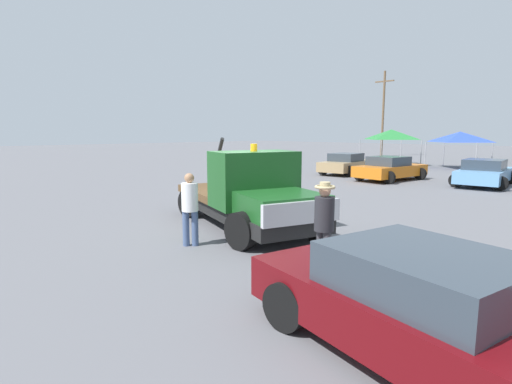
{
  "coord_description": "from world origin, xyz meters",
  "views": [
    {
      "loc": [
        8.29,
        -7.52,
        2.68
      ],
      "look_at": [
        0.5,
        0.0,
        1.05
      ],
      "focal_mm": 28.0,
      "sensor_mm": 36.0,
      "label": 1
    }
  ],
  "objects_px": {
    "person_at_hood": "(190,204)",
    "parked_car_orange": "(390,169)",
    "foreground_car": "(438,314)",
    "canopy_tent_green": "(391,134)",
    "parked_car_skyblue": "(484,173)",
    "tow_truck": "(249,196)",
    "parked_car_tan": "(347,164)",
    "traffic_cone": "(283,192)",
    "canopy_tent_blue": "(460,137)",
    "utility_pole": "(383,112)",
    "person_near_truck": "(324,220)"
  },
  "relations": [
    {
      "from": "parked_car_tan",
      "to": "canopy_tent_green",
      "type": "height_order",
      "value": "canopy_tent_green"
    },
    {
      "from": "canopy_tent_blue",
      "to": "traffic_cone",
      "type": "xyz_separation_m",
      "value": [
        -0.07,
        -19.2,
        -2.07
      ]
    },
    {
      "from": "tow_truck",
      "to": "parked_car_tan",
      "type": "xyz_separation_m",
      "value": [
        -6.46,
        14.63,
        -0.28
      ]
    },
    {
      "from": "tow_truck",
      "to": "canopy_tent_green",
      "type": "xyz_separation_m",
      "value": [
        -7.96,
        23.19,
        1.54
      ]
    },
    {
      "from": "person_near_truck",
      "to": "canopy_tent_blue",
      "type": "bearing_deg",
      "value": -147.86
    },
    {
      "from": "utility_pole",
      "to": "person_at_hood",
      "type": "bearing_deg",
      "value": -67.62
    },
    {
      "from": "person_near_truck",
      "to": "person_at_hood",
      "type": "xyz_separation_m",
      "value": [
        -3.28,
        -0.79,
        -0.03
      ]
    },
    {
      "from": "tow_truck",
      "to": "canopy_tent_green",
      "type": "height_order",
      "value": "canopy_tent_green"
    },
    {
      "from": "parked_car_tan",
      "to": "parked_car_skyblue",
      "type": "bearing_deg",
      "value": -96.46
    },
    {
      "from": "parked_car_tan",
      "to": "traffic_cone",
      "type": "height_order",
      "value": "parked_car_tan"
    },
    {
      "from": "foreground_car",
      "to": "person_near_truck",
      "type": "relative_size",
      "value": 2.99
    },
    {
      "from": "parked_car_tan",
      "to": "canopy_tent_green",
      "type": "xyz_separation_m",
      "value": [
        -1.5,
        8.56,
        1.83
      ]
    },
    {
      "from": "parked_car_orange",
      "to": "parked_car_skyblue",
      "type": "relative_size",
      "value": 0.95
    },
    {
      "from": "person_near_truck",
      "to": "parked_car_tan",
      "type": "bearing_deg",
      "value": -130.17
    },
    {
      "from": "traffic_cone",
      "to": "utility_pole",
      "type": "xyz_separation_m",
      "value": [
        -11.67,
        29.3,
        4.65
      ]
    },
    {
      "from": "person_near_truck",
      "to": "canopy_tent_blue",
      "type": "relative_size",
      "value": 0.5
    },
    {
      "from": "canopy_tent_green",
      "to": "person_at_hood",
      "type": "bearing_deg",
      "value": -72.09
    },
    {
      "from": "person_at_hood",
      "to": "parked_car_tan",
      "type": "bearing_deg",
      "value": 151.56
    },
    {
      "from": "canopy_tent_green",
      "to": "utility_pole",
      "type": "height_order",
      "value": "utility_pole"
    },
    {
      "from": "utility_pole",
      "to": "tow_truck",
      "type": "bearing_deg",
      "value": -66.69
    },
    {
      "from": "foreground_car",
      "to": "parked_car_skyblue",
      "type": "bearing_deg",
      "value": 115.98
    },
    {
      "from": "foreground_car",
      "to": "parked_car_tan",
      "type": "xyz_separation_m",
      "value": [
        -12.76,
        17.6,
        -0.0
      ]
    },
    {
      "from": "parked_car_skyblue",
      "to": "tow_truck",
      "type": "bearing_deg",
      "value": 167.23
    },
    {
      "from": "foreground_car",
      "to": "parked_car_orange",
      "type": "xyz_separation_m",
      "value": [
        -9.16,
        16.38,
        -0.0
      ]
    },
    {
      "from": "foreground_car",
      "to": "parked_car_tan",
      "type": "bearing_deg",
      "value": 136.9
    },
    {
      "from": "foreground_car",
      "to": "canopy_tent_green",
      "type": "height_order",
      "value": "canopy_tent_green"
    },
    {
      "from": "traffic_cone",
      "to": "parked_car_orange",
      "type": "bearing_deg",
      "value": 89.24
    },
    {
      "from": "parked_car_tan",
      "to": "utility_pole",
      "type": "xyz_separation_m",
      "value": [
        -8.18,
        19.33,
        4.25
      ]
    },
    {
      "from": "traffic_cone",
      "to": "utility_pole",
      "type": "relative_size",
      "value": 0.06
    },
    {
      "from": "person_near_truck",
      "to": "parked_car_skyblue",
      "type": "bearing_deg",
      "value": -155.23
    },
    {
      "from": "parked_car_skyblue",
      "to": "canopy_tent_blue",
      "type": "xyz_separation_m",
      "value": [
        -4.47,
        9.2,
        1.67
      ]
    },
    {
      "from": "foreground_car",
      "to": "canopy_tent_blue",
      "type": "xyz_separation_m",
      "value": [
        -9.21,
        26.84,
        1.67
      ]
    },
    {
      "from": "tow_truck",
      "to": "foreground_car",
      "type": "xyz_separation_m",
      "value": [
        6.31,
        -2.97,
        -0.28
      ]
    },
    {
      "from": "person_at_hood",
      "to": "parked_car_orange",
      "type": "distance_m",
      "value": 15.84
    },
    {
      "from": "tow_truck",
      "to": "canopy_tent_blue",
      "type": "xyz_separation_m",
      "value": [
        -2.9,
        23.87,
        1.39
      ]
    },
    {
      "from": "traffic_cone",
      "to": "person_near_truck",
      "type": "bearing_deg",
      "value": -42.84
    },
    {
      "from": "parked_car_tan",
      "to": "traffic_cone",
      "type": "bearing_deg",
      "value": -167.49
    },
    {
      "from": "person_at_hood",
      "to": "parked_car_orange",
      "type": "height_order",
      "value": "person_at_hood"
    },
    {
      "from": "person_near_truck",
      "to": "traffic_cone",
      "type": "bearing_deg",
      "value": -114.97
    },
    {
      "from": "canopy_tent_green",
      "to": "parked_car_orange",
      "type": "bearing_deg",
      "value": -62.44
    },
    {
      "from": "parked_car_orange",
      "to": "canopy_tent_green",
      "type": "relative_size",
      "value": 1.28
    },
    {
      "from": "parked_car_tan",
      "to": "canopy_tent_blue",
      "type": "relative_size",
      "value": 1.37
    },
    {
      "from": "foreground_car",
      "to": "parked_car_skyblue",
      "type": "relative_size",
      "value": 1.08
    },
    {
      "from": "traffic_cone",
      "to": "parked_car_skyblue",
      "type": "bearing_deg",
      "value": 65.62
    },
    {
      "from": "tow_truck",
      "to": "parked_car_orange",
      "type": "relative_size",
      "value": 1.38
    },
    {
      "from": "parked_car_tan",
      "to": "parked_car_orange",
      "type": "xyz_separation_m",
      "value": [
        3.6,
        -1.22,
        -0.0
      ]
    },
    {
      "from": "person_at_hood",
      "to": "canopy_tent_blue",
      "type": "xyz_separation_m",
      "value": [
        -3.13,
        26.0,
        1.32
      ]
    },
    {
      "from": "foreground_car",
      "to": "utility_pole",
      "type": "xyz_separation_m",
      "value": [
        -20.94,
        36.93,
        4.25
      ]
    },
    {
      "from": "canopy_tent_green",
      "to": "utility_pole",
      "type": "relative_size",
      "value": 0.39
    },
    {
      "from": "canopy_tent_green",
      "to": "canopy_tent_blue",
      "type": "xyz_separation_m",
      "value": [
        5.05,
        0.68,
        -0.15
      ]
    }
  ]
}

